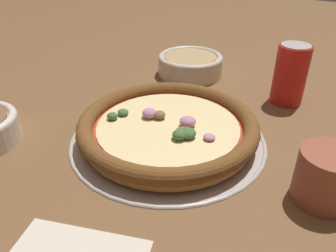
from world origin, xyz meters
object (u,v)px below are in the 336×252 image
at_px(pizza, 168,126).
at_px(beverage_can, 290,74).
at_px(bowl_near, 190,64).
at_px(drinking_cup, 326,177).
at_px(pizza_tray, 168,138).

xyz_separation_m(pizza, beverage_can, (-0.15, -0.25, 0.04)).
bearing_deg(pizza, beverage_can, -121.69).
bearing_deg(pizza, bowl_near, -72.55).
relative_size(pizza, drinking_cup, 3.88).
xyz_separation_m(pizza_tray, pizza, (-0.00, 0.00, 0.02)).
height_order(bowl_near, beverage_can, beverage_can).
height_order(pizza_tray, beverage_can, beverage_can).
relative_size(pizza, beverage_can, 2.50).
bearing_deg(drinking_cup, pizza, -7.10).
relative_size(pizza_tray, bowl_near, 2.14).
xyz_separation_m(pizza, drinking_cup, (-0.25, 0.03, 0.01)).
distance_m(pizza_tray, bowl_near, 0.30).
bearing_deg(drinking_cup, beverage_can, -70.14).
relative_size(bowl_near, beverage_can, 1.29).
relative_size(bowl_near, drinking_cup, 2.00).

